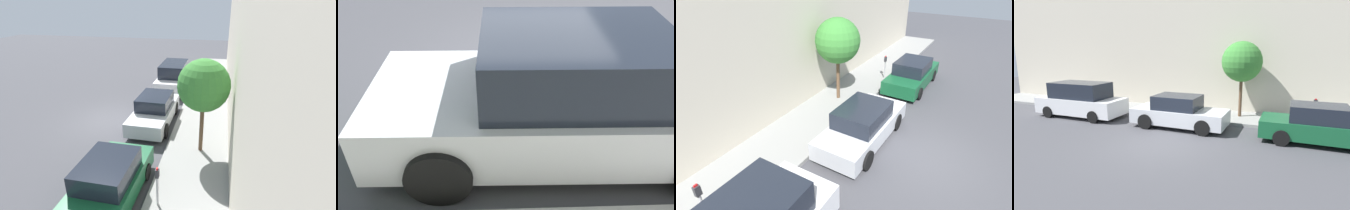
# 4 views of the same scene
# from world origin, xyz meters

# --- Properties ---
(ground_plane) EXTENTS (60.00, 60.00, 0.00)m
(ground_plane) POSITION_xyz_m (0.00, 0.00, 0.00)
(ground_plane) COLOR #424247
(parked_sedan_second) EXTENTS (1.92, 4.53, 1.54)m
(parked_sedan_second) POSITION_xyz_m (2.37, 0.18, 0.72)
(parked_sedan_second) COLOR #B7BABF
(parked_sedan_second) RESTS_ON ground_plane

